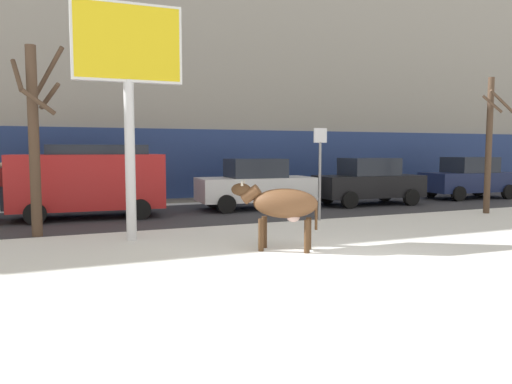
{
  "coord_description": "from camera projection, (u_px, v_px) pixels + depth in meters",
  "views": [
    {
      "loc": [
        -5.07,
        -7.51,
        2.17
      ],
      "look_at": [
        -0.18,
        3.92,
        1.1
      ],
      "focal_mm": 34.67,
      "sensor_mm": 36.0,
      "label": 1
    }
  ],
  "objects": [
    {
      "name": "billboard",
      "position": [
        128.0,
        57.0,
        11.51
      ],
      "size": [
        2.52,
        0.28,
        5.56
      ],
      "color": "silver",
      "rests_on": "ground"
    },
    {
      "name": "car_black_sedan",
      "position": [
        369.0,
        182.0,
        19.45
      ],
      "size": [
        4.29,
        2.17,
        1.84
      ],
      "color": "black",
      "rests_on": "ground"
    },
    {
      "name": "bare_tree_right_lot",
      "position": [
        490.0,
        143.0,
        16.67
      ],
      "size": [
        1.04,
        0.67,
        4.58
      ],
      "color": "#4C3828",
      "rests_on": "ground"
    },
    {
      "name": "cow_brown",
      "position": [
        282.0,
        205.0,
        10.6
      ],
      "size": [
        1.79,
        1.42,
        1.54
      ],
      "color": "brown",
      "rests_on": "ground"
    },
    {
      "name": "pedestrian_near_billboard",
      "position": [
        144.0,
        183.0,
        19.27
      ],
      "size": [
        0.36,
        0.24,
        1.73
      ],
      "color": "#282833",
      "rests_on": "ground"
    },
    {
      "name": "car_navy_sedan",
      "position": [
        469.0,
        178.0,
        21.97
      ],
      "size": [
        4.29,
        2.17,
        1.84
      ],
      "color": "#19234C",
      "rests_on": "ground"
    },
    {
      "name": "building_facade",
      "position": [
        162.0,
        54.0,
        22.37
      ],
      "size": [
        44.0,
        6.1,
        13.0
      ],
      "color": "gray",
      "rests_on": "ground"
    },
    {
      "name": "car_white_sedan",
      "position": [
        255.0,
        184.0,
        18.0
      ],
      "size": [
        4.29,
        2.17,
        1.84
      ],
      "color": "white",
      "rests_on": "ground"
    },
    {
      "name": "bare_tree_left_lot",
      "position": [
        35.0,
        133.0,
        12.16
      ],
      "size": [
        1.26,
        1.34,
        4.73
      ],
      "color": "#4C3828",
      "rests_on": "ground"
    },
    {
      "name": "street_sign",
      "position": [
        320.0,
        166.0,
        15.06
      ],
      "size": [
        0.44,
        0.08,
        2.82
      ],
      "color": "gray",
      "rests_on": "ground"
    },
    {
      "name": "pedestrian_by_cars",
      "position": [
        3.0,
        186.0,
        17.34
      ],
      "size": [
        0.36,
        0.24,
        1.73
      ],
      "color": "#282833",
      "rests_on": "ground"
    },
    {
      "name": "ground_plane",
      "position": [
        349.0,
        268.0,
        9.05
      ],
      "size": [
        120.0,
        120.0,
        0.0
      ],
      "primitive_type": "plane",
      "color": "white"
    },
    {
      "name": "road_strip",
      "position": [
        207.0,
        213.0,
        16.88
      ],
      "size": [
        60.0,
        5.6,
        0.01
      ],
      "primitive_type": "cube",
      "color": "#333338",
      "rests_on": "ground"
    },
    {
      "name": "car_red_van",
      "position": [
        89.0,
        179.0,
        15.6
      ],
      "size": [
        4.7,
        2.32,
        2.32
      ],
      "color": "red",
      "rests_on": "ground"
    }
  ]
}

